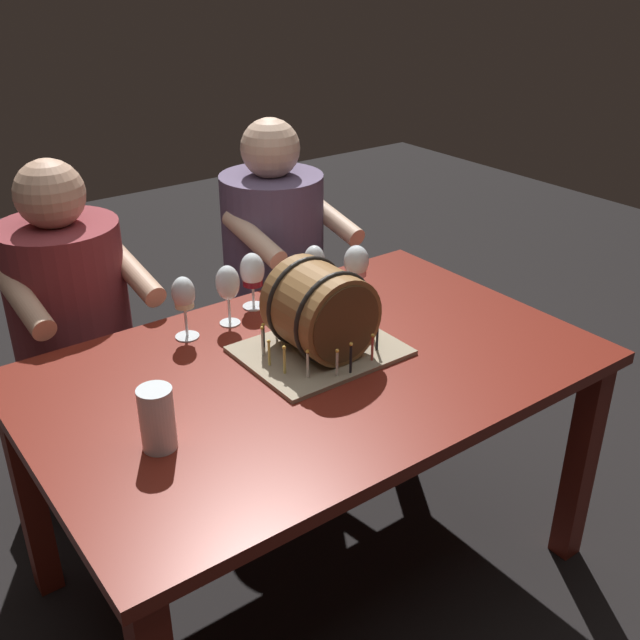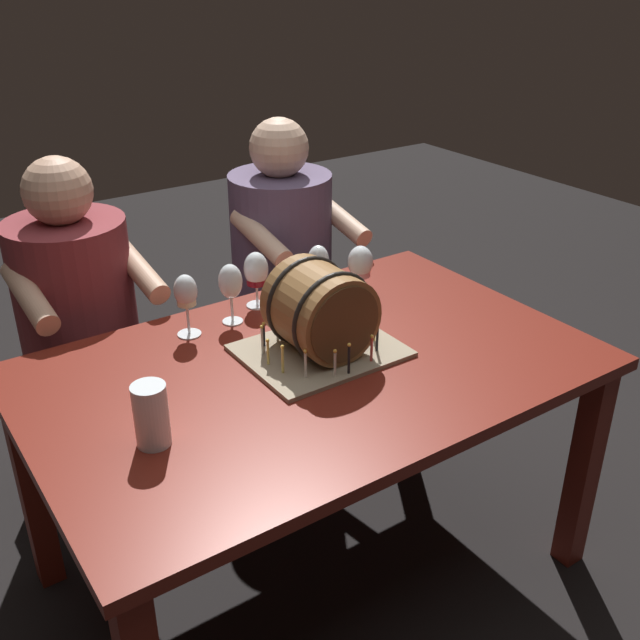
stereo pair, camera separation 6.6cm
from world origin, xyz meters
name	(u,v)px [view 2 (the right image)]	position (x,y,z in m)	size (l,w,h in m)	color
ground_plane	(313,566)	(0.00, 0.00, 0.00)	(8.00, 8.00, 0.00)	black
dining_table	(312,393)	(0.00, 0.00, 0.64)	(1.49, 0.96, 0.73)	maroon
barrel_cake	(320,314)	(0.05, 0.03, 0.85)	(0.42, 0.34, 0.26)	gray
wine_glass_empty	(230,283)	(-0.06, 0.33, 0.86)	(0.07, 0.07, 0.18)	white
wine_glass_red	(256,272)	(0.06, 0.39, 0.85)	(0.07, 0.07, 0.18)	white
wine_glass_amber	(318,263)	(0.23, 0.31, 0.86)	(0.07, 0.07, 0.19)	white
wine_glass_rose	(360,264)	(0.33, 0.23, 0.86)	(0.08, 0.08, 0.19)	white
wine_glass_white	(186,294)	(-0.20, 0.33, 0.86)	(0.07, 0.07, 0.19)	white
beer_pint	(151,416)	(-0.49, -0.10, 0.81)	(0.08, 0.08, 0.15)	white
person_seated_left	(83,342)	(-0.39, 0.78, 0.57)	(0.42, 0.49, 1.18)	#4C1B1E
person_seated_right	(283,284)	(0.39, 0.78, 0.58)	(0.41, 0.48, 1.20)	#372D40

